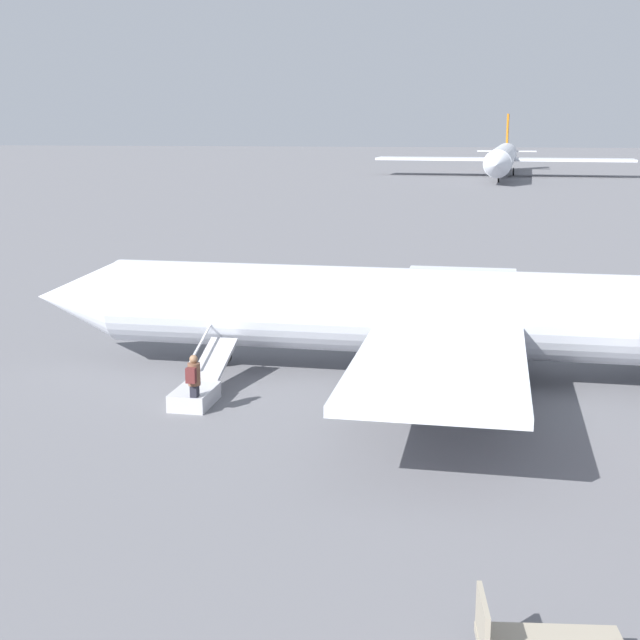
# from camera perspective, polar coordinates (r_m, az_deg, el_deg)

# --- Properties ---
(ground_plane) EXTENTS (600.00, 600.00, 0.00)m
(ground_plane) POSITION_cam_1_polar(r_m,az_deg,el_deg) (29.67, 6.25, -3.60)
(ground_plane) COLOR slate
(airplane_main) EXTENTS (27.57, 20.37, 7.39)m
(airplane_main) POSITION_cam_1_polar(r_m,az_deg,el_deg) (29.08, 8.20, 0.53)
(airplane_main) COLOR silver
(airplane_main) RESTS_ON ground
(airplane_taxiing_distant) EXTENTS (40.48, 52.52, 9.93)m
(airplane_taxiing_distant) POSITION_cam_1_polar(r_m,az_deg,el_deg) (145.57, 11.61, 10.14)
(airplane_taxiing_distant) COLOR silver
(airplane_taxiing_distant) RESTS_ON ground
(boarding_stairs) EXTENTS (1.16, 4.05, 1.79)m
(boarding_stairs) POSITION_cam_1_polar(r_m,az_deg,el_deg) (27.07, -7.76, -4.36)
(boarding_stairs) COLOR #B2B2B7
(boarding_stairs) RESTS_ON ground
(passenger) EXTENTS (0.36, 0.54, 1.74)m
(passenger) POSITION_cam_1_polar(r_m,az_deg,el_deg) (25.73, -8.08, -3.83)
(passenger) COLOR #23232D
(passenger) RESTS_ON ground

